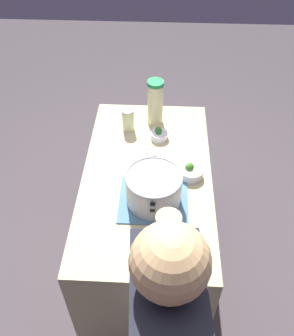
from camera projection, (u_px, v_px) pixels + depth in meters
name	position (u px, v px, depth m)	size (l,w,h in m)	color
ground_plane	(147.00, 259.00, 2.65)	(8.00, 8.00, 0.00)	#484145
counter_slab	(147.00, 222.00, 2.34)	(1.30, 0.71, 0.87)	#BBB284
dish_cloth	(153.00, 200.00, 1.90)	(0.31, 0.35, 0.01)	teal
cooking_pot	(154.00, 188.00, 1.83)	(0.35, 0.28, 0.17)	#B7B7BC
lemonade_pitcher	(155.00, 102.00, 2.27)	(0.10, 0.10, 0.29)	beige
mason_jar	(128.00, 120.00, 2.27)	(0.08, 0.08, 0.15)	beige
broccoli_bowl_front	(159.00, 135.00, 2.24)	(0.10, 0.10, 0.07)	silver
broccoli_bowl_center	(191.00, 171.00, 2.01)	(0.13, 0.13, 0.08)	silver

